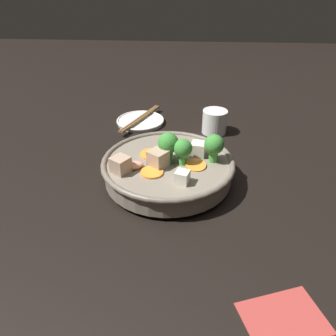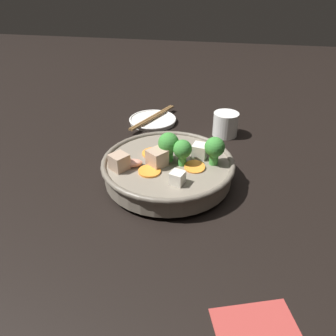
{
  "view_description": "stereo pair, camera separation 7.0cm",
  "coord_description": "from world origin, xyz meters",
  "px_view_note": "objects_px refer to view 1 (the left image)",
  "views": [
    {
      "loc": [
        0.04,
        -0.59,
        0.41
      ],
      "look_at": [
        0.0,
        0.0,
        0.03
      ],
      "focal_mm": 35.0,
      "sensor_mm": 36.0,
      "label": 1
    },
    {
      "loc": [
        0.11,
        -0.58,
        0.41
      ],
      "look_at": [
        0.0,
        0.0,
        0.03
      ],
      "focal_mm": 35.0,
      "sensor_mm": 36.0,
      "label": 2
    }
  ],
  "objects_px": {
    "side_saucer": "(140,121)",
    "tea_cup": "(215,121)",
    "chopsticks_pair": "(140,118)",
    "stirfry_bowl": "(168,167)"
  },
  "relations": [
    {
      "from": "side_saucer",
      "to": "chopsticks_pair",
      "type": "height_order",
      "value": "chopsticks_pair"
    },
    {
      "from": "side_saucer",
      "to": "tea_cup",
      "type": "xyz_separation_m",
      "value": [
        0.22,
        -0.05,
        0.03
      ]
    },
    {
      "from": "side_saucer",
      "to": "tea_cup",
      "type": "distance_m",
      "value": 0.22
    },
    {
      "from": "stirfry_bowl",
      "to": "side_saucer",
      "type": "bearing_deg",
      "value": 109.25
    },
    {
      "from": "tea_cup",
      "to": "chopsticks_pair",
      "type": "height_order",
      "value": "tea_cup"
    },
    {
      "from": "stirfry_bowl",
      "to": "tea_cup",
      "type": "relative_size",
      "value": 4.16
    },
    {
      "from": "side_saucer",
      "to": "tea_cup",
      "type": "height_order",
      "value": "tea_cup"
    },
    {
      "from": "stirfry_bowl",
      "to": "side_saucer",
      "type": "height_order",
      "value": "stirfry_bowl"
    },
    {
      "from": "side_saucer",
      "to": "tea_cup",
      "type": "bearing_deg",
      "value": -11.91
    },
    {
      "from": "stirfry_bowl",
      "to": "tea_cup",
      "type": "distance_m",
      "value": 0.28
    }
  ]
}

